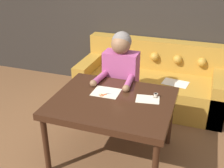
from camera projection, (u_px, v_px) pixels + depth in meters
name	position (u px, v px, depth m)	size (l,w,h in m)	color
ground_plane	(106.00, 156.00, 3.18)	(16.00, 16.00, 0.00)	brown
wall_back	(148.00, 9.00, 4.20)	(8.00, 0.06, 2.60)	#2D2823
dining_table	(112.00, 106.00, 2.90)	(1.23, 1.01, 0.73)	#381E11
couch	(151.00, 83.00, 4.19)	(2.09, 0.92, 0.89)	#B7842D
person	(121.00, 79.00, 3.47)	(0.46, 0.60, 1.26)	#33281E
pattern_paper_main	(106.00, 92.00, 3.01)	(0.29, 0.25, 0.00)	beige
pattern_paper_offcut	(148.00, 99.00, 2.87)	(0.26, 0.21, 0.00)	beige
scissors	(105.00, 95.00, 2.96)	(0.18, 0.18, 0.01)	silver
thread_spool	(156.00, 96.00, 2.90)	(0.04, 0.04, 0.05)	beige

